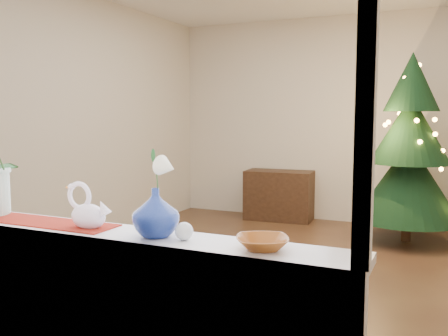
# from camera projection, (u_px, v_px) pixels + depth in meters

# --- Properties ---
(ground) EXTENTS (5.00, 5.00, 0.00)m
(ground) POSITION_uv_depth(u_px,v_px,m) (280.00, 275.00, 4.44)
(ground) COLOR #3E2419
(ground) RESTS_ON ground
(wall_back) EXTENTS (4.50, 0.10, 2.70)m
(wall_back) POSITION_uv_depth(u_px,v_px,m) (341.00, 120.00, 6.56)
(wall_back) COLOR beige
(wall_back) RESTS_ON ground
(wall_front) EXTENTS (4.50, 0.10, 2.70)m
(wall_front) POSITION_uv_depth(u_px,v_px,m) (92.00, 134.00, 2.03)
(wall_front) COLOR beige
(wall_front) RESTS_ON ground
(wall_left) EXTENTS (0.10, 5.00, 2.70)m
(wall_left) POSITION_uv_depth(u_px,v_px,m) (76.00, 122.00, 5.22)
(wall_left) COLOR beige
(wall_left) RESTS_ON ground
(windowsill) EXTENTS (2.20, 0.26, 0.04)m
(windowsill) POSITION_uv_depth(u_px,v_px,m) (114.00, 235.00, 2.20)
(windowsill) COLOR white
(windowsill) RESTS_ON window_apron
(window_frame) EXTENTS (2.22, 0.06, 1.60)m
(window_frame) POSITION_uv_depth(u_px,v_px,m) (95.00, 48.00, 2.02)
(window_frame) COLOR white
(window_frame) RESTS_ON windowsill
(runner) EXTENTS (0.70, 0.20, 0.01)m
(runner) POSITION_uv_depth(u_px,v_px,m) (48.00, 222.00, 2.35)
(runner) COLOR maroon
(runner) RESTS_ON windowsill
(swan) EXTENTS (0.26, 0.19, 0.20)m
(swan) POSITION_uv_depth(u_px,v_px,m) (88.00, 207.00, 2.23)
(swan) COLOR white
(swan) RESTS_ON windowsill
(blue_vase) EXTENTS (0.27, 0.27, 0.24)m
(blue_vase) POSITION_uv_depth(u_px,v_px,m) (156.00, 209.00, 2.08)
(blue_vase) COLOR navy
(blue_vase) RESTS_ON windowsill
(lily) EXTENTS (0.13, 0.07, 0.18)m
(lily) POSITION_uv_depth(u_px,v_px,m) (155.00, 160.00, 2.06)
(lily) COLOR white
(lily) RESTS_ON blue_vase
(paperweight) EXTENTS (0.09, 0.09, 0.07)m
(paperweight) POSITION_uv_depth(u_px,v_px,m) (184.00, 231.00, 2.03)
(paperweight) COLOR silver
(paperweight) RESTS_ON windowsill
(amber_dish) EXTENTS (0.23, 0.23, 0.04)m
(amber_dish) POSITION_uv_depth(u_px,v_px,m) (262.00, 244.00, 1.90)
(amber_dish) COLOR brown
(amber_dish) RESTS_ON windowsill
(xmas_tree) EXTENTS (1.43, 1.43, 2.10)m
(xmas_tree) POSITION_uv_depth(u_px,v_px,m) (409.00, 148.00, 5.52)
(xmas_tree) COLOR black
(xmas_tree) RESTS_ON ground
(side_table) EXTENTS (0.92, 0.51, 0.67)m
(side_table) POSITION_uv_depth(u_px,v_px,m) (279.00, 195.00, 6.75)
(side_table) COLOR black
(side_table) RESTS_ON ground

